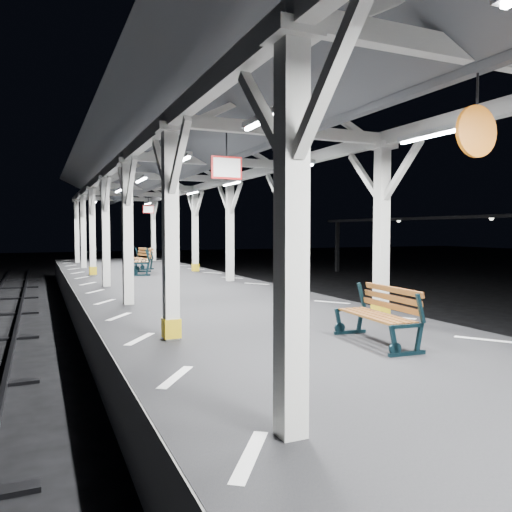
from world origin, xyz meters
TOP-DOWN VIEW (x-y plane):
  - ground at (0.00, 0.00)m, footprint 120.00×120.00m
  - platform at (0.00, 0.00)m, footprint 6.00×50.00m
  - hazard_stripes_left at (-2.45, 0.00)m, footprint 1.00×48.00m
  - hazard_stripes_right at (2.45, 0.00)m, footprint 1.00×48.00m
  - canopy at (0.00, -0.02)m, footprint 5.40×49.00m
  - bench_mid at (0.82, 0.46)m, footprint 0.71×1.61m
  - bench_far at (-0.09, 13.85)m, footprint 1.06×1.94m
  - bench_extra at (0.32, 16.65)m, footprint 0.96×1.78m

SIDE VIEW (x-z plane):
  - ground at x=0.00m, z-range 0.00..0.00m
  - platform at x=0.00m, z-range 0.00..1.00m
  - hazard_stripes_left at x=-2.45m, z-range 1.00..1.01m
  - hazard_stripes_right at x=2.45m, z-range 1.00..1.01m
  - bench_mid at x=0.82m, z-range 1.03..1.88m
  - bench_extra at x=0.32m, z-range 1.03..1.94m
  - bench_far at x=-0.09m, z-range 1.03..2.03m
  - canopy at x=0.00m, z-range 2.24..6.89m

